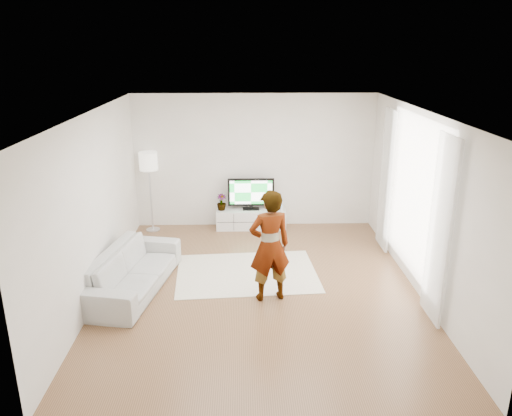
{
  "coord_description": "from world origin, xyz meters",
  "views": [
    {
      "loc": [
        -0.25,
        -7.2,
        3.75
      ],
      "look_at": [
        -0.04,
        0.4,
        1.23
      ],
      "focal_mm": 35.0,
      "sensor_mm": 36.0,
      "label": 1
    }
  ],
  "objects_px": {
    "sofa": "(133,270)",
    "floor_lamp": "(149,165)",
    "media_console": "(251,219)",
    "rug": "(247,273)",
    "television": "(251,193)",
    "player": "(270,246)"
  },
  "relations": [
    {
      "from": "sofa",
      "to": "floor_lamp",
      "type": "height_order",
      "value": "floor_lamp"
    },
    {
      "from": "media_console",
      "to": "rug",
      "type": "xyz_separation_m",
      "value": [
        -0.12,
        -2.21,
        -0.2
      ]
    },
    {
      "from": "media_console",
      "to": "sofa",
      "type": "xyz_separation_m",
      "value": [
        -1.93,
        -2.73,
        0.13
      ]
    },
    {
      "from": "sofa",
      "to": "rug",
      "type": "bearing_deg",
      "value": -63.24
    },
    {
      "from": "television",
      "to": "player",
      "type": "distance_m",
      "value": 3.14
    },
    {
      "from": "television",
      "to": "floor_lamp",
      "type": "distance_m",
      "value": 2.17
    },
    {
      "from": "media_console",
      "to": "player",
      "type": "relative_size",
      "value": 0.84
    },
    {
      "from": "media_console",
      "to": "floor_lamp",
      "type": "distance_m",
      "value": 2.4
    },
    {
      "from": "rug",
      "to": "player",
      "type": "height_order",
      "value": "player"
    },
    {
      "from": "rug",
      "to": "floor_lamp",
      "type": "bearing_deg",
      "value": 132.45
    },
    {
      "from": "television",
      "to": "floor_lamp",
      "type": "xyz_separation_m",
      "value": [
        -2.07,
        -0.09,
        0.64
      ]
    },
    {
      "from": "media_console",
      "to": "rug",
      "type": "bearing_deg",
      "value": -92.99
    },
    {
      "from": "rug",
      "to": "sofa",
      "type": "xyz_separation_m",
      "value": [
        -1.81,
        -0.53,
        0.33
      ]
    },
    {
      "from": "player",
      "to": "sofa",
      "type": "distance_m",
      "value": 2.25
    },
    {
      "from": "media_console",
      "to": "television",
      "type": "xyz_separation_m",
      "value": [
        0.0,
        0.03,
        0.57
      ]
    },
    {
      "from": "rug",
      "to": "player",
      "type": "relative_size",
      "value": 1.36
    },
    {
      "from": "television",
      "to": "sofa",
      "type": "relative_size",
      "value": 0.43
    },
    {
      "from": "television",
      "to": "media_console",
      "type": "bearing_deg",
      "value": -90.0
    },
    {
      "from": "media_console",
      "to": "floor_lamp",
      "type": "relative_size",
      "value": 0.88
    },
    {
      "from": "player",
      "to": "sofa",
      "type": "bearing_deg",
      "value": -23.85
    },
    {
      "from": "rug",
      "to": "sofa",
      "type": "distance_m",
      "value": 1.92
    },
    {
      "from": "sofa",
      "to": "television",
      "type": "bearing_deg",
      "value": -24.39
    }
  ]
}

